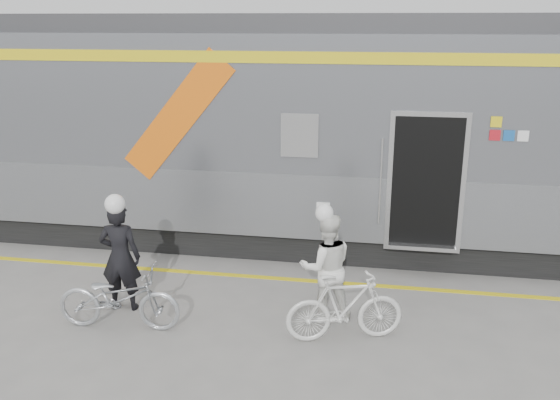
% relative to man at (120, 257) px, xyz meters
% --- Properties ---
extents(ground, '(90.00, 90.00, 0.00)m').
position_rel_man_xyz_m(ground, '(1.63, -0.77, -0.79)').
color(ground, slate).
rests_on(ground, ground).
extents(train, '(24.00, 3.17, 4.10)m').
position_rel_man_xyz_m(train, '(2.08, 3.42, 1.26)').
color(train, black).
rests_on(train, ground).
extents(safety_strip, '(24.00, 0.12, 0.01)m').
position_rel_man_xyz_m(safety_strip, '(1.63, 1.38, -0.79)').
color(safety_strip, gold).
rests_on(safety_strip, ground).
extents(man, '(0.61, 0.42, 1.59)m').
position_rel_man_xyz_m(man, '(0.00, 0.00, 0.00)').
color(man, black).
rests_on(man, ground).
extents(bicycle_left, '(1.70, 0.70, 0.88)m').
position_rel_man_xyz_m(bicycle_left, '(0.20, -0.55, -0.36)').
color(bicycle_left, '#B0B4B8').
rests_on(bicycle_left, ground).
extents(woman, '(0.88, 0.77, 1.53)m').
position_rel_man_xyz_m(woman, '(2.90, 0.21, -0.03)').
color(woman, white).
rests_on(woman, ground).
extents(bicycle_right, '(1.60, 0.86, 0.92)m').
position_rel_man_xyz_m(bicycle_right, '(3.20, -0.34, -0.33)').
color(bicycle_right, silver).
rests_on(bicycle_right, ground).
extents(helmet_man, '(0.28, 0.28, 0.28)m').
position_rel_man_xyz_m(helmet_man, '(0.00, 0.00, 0.93)').
color(helmet_man, white).
rests_on(helmet_man, man).
extents(helmet_woman, '(0.24, 0.24, 0.24)m').
position_rel_man_xyz_m(helmet_woman, '(2.90, 0.21, 0.85)').
color(helmet_woman, white).
rests_on(helmet_woman, woman).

